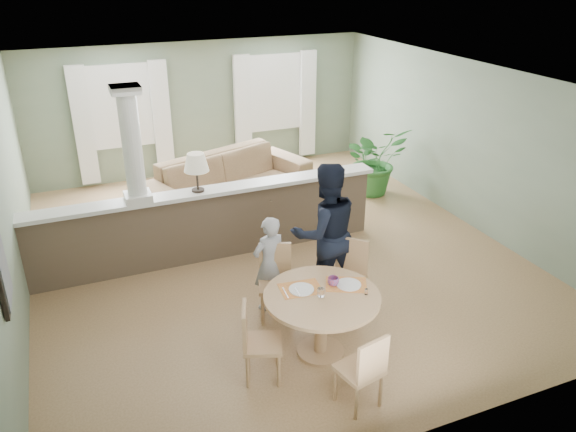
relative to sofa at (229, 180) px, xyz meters
name	(u,v)px	position (x,y,z in m)	size (l,w,h in m)	color
ground	(272,251)	(0.04, -2.07, -0.46)	(8.00, 8.00, 0.00)	tan
room_shell	(254,129)	(0.01, -1.44, 1.36)	(7.02, 8.02, 2.71)	gray
pony_wall	(204,216)	(-0.95, -1.87, 0.25)	(5.32, 0.38, 2.70)	brown
sofa	(229,180)	(0.00, 0.00, 0.00)	(3.13, 1.22, 0.91)	#937950
houseplant	(375,160)	(2.73, -0.55, 0.21)	(1.20, 1.04, 1.33)	#2D6E2C
dining_table	(322,307)	(-0.32, -4.59, 0.17)	(1.31, 1.31, 0.89)	tan
chair_far_boy	(276,278)	(-0.51, -3.64, 0.07)	(0.55, 0.55, 0.95)	tan
chair_far_man	(349,273)	(0.38, -3.92, 0.08)	(0.62, 0.62, 0.98)	tan
chair_near	(364,369)	(-0.31, -5.54, 0.04)	(0.48, 0.48, 0.89)	tan
chair_side	(256,339)	(-1.14, -4.70, 0.04)	(0.52, 0.52, 0.90)	tan
child_person	(269,264)	(-0.53, -3.49, 0.19)	(0.47, 0.31, 1.30)	#99999E
man_person	(325,233)	(0.23, -3.51, 0.50)	(0.93, 0.72, 1.91)	black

